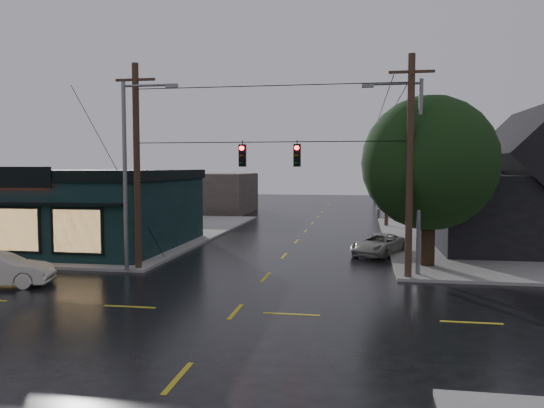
% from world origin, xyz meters
% --- Properties ---
extents(ground_plane, '(160.00, 160.00, 0.00)m').
position_xyz_m(ground_plane, '(0.00, 0.00, 0.00)').
color(ground_plane, black).
extents(sidewalk_nw, '(28.00, 28.00, 0.15)m').
position_xyz_m(sidewalk_nw, '(-20.00, 20.00, 0.07)').
color(sidewalk_nw, gray).
rests_on(sidewalk_nw, ground).
extents(pizza_shop, '(16.30, 12.34, 4.90)m').
position_xyz_m(pizza_shop, '(-15.00, 12.94, 2.56)').
color(pizza_shop, black).
rests_on(pizza_shop, ground).
extents(ne_building, '(12.60, 11.60, 8.75)m').
position_xyz_m(ne_building, '(15.00, 17.00, 4.47)').
color(ne_building, black).
rests_on(ne_building, ground).
extents(corner_tree, '(6.77, 6.77, 8.58)m').
position_xyz_m(corner_tree, '(7.72, 9.56, 5.32)').
color(corner_tree, black).
rests_on(corner_tree, ground).
extents(utility_pole_nw, '(2.00, 0.32, 10.15)m').
position_xyz_m(utility_pole_nw, '(-6.50, 6.50, 0.00)').
color(utility_pole_nw, '#302015').
rests_on(utility_pole_nw, ground).
extents(utility_pole_ne, '(2.00, 0.32, 10.15)m').
position_xyz_m(utility_pole_ne, '(6.50, 6.50, 0.00)').
color(utility_pole_ne, '#302015').
rests_on(utility_pole_ne, ground).
extents(utility_pole_far_a, '(2.00, 0.32, 9.65)m').
position_xyz_m(utility_pole_far_a, '(6.50, 28.00, 0.00)').
color(utility_pole_far_a, '#302015').
rests_on(utility_pole_far_a, ground).
extents(utility_pole_far_b, '(2.00, 0.32, 9.15)m').
position_xyz_m(utility_pole_far_b, '(6.50, 48.00, 0.00)').
color(utility_pole_far_b, '#302015').
rests_on(utility_pole_far_b, ground).
extents(utility_pole_far_c, '(2.00, 0.32, 9.15)m').
position_xyz_m(utility_pole_far_c, '(6.50, 68.00, 0.00)').
color(utility_pole_far_c, '#302015').
rests_on(utility_pole_far_c, ground).
extents(span_signal_assembly, '(13.00, 0.48, 1.23)m').
position_xyz_m(span_signal_assembly, '(0.10, 6.50, 5.70)').
color(span_signal_assembly, black).
rests_on(span_signal_assembly, ground).
extents(streetlight_nw, '(5.40, 0.30, 9.15)m').
position_xyz_m(streetlight_nw, '(-6.80, 5.80, 0.00)').
color(streetlight_nw, slate).
rests_on(streetlight_nw, ground).
extents(streetlight_ne, '(5.40, 0.30, 9.15)m').
position_xyz_m(streetlight_ne, '(7.00, 7.20, 0.00)').
color(streetlight_ne, slate).
rests_on(streetlight_ne, ground).
extents(bg_building_west, '(12.00, 10.00, 4.40)m').
position_xyz_m(bg_building_west, '(-14.00, 40.00, 2.20)').
color(bg_building_west, '#41362F').
rests_on(bg_building_west, ground).
extents(bg_building_east, '(14.00, 12.00, 5.60)m').
position_xyz_m(bg_building_east, '(16.00, 45.00, 2.80)').
color(bg_building_east, '#232328').
rests_on(bg_building_east, ground).
extents(suv_silver, '(3.68, 4.88, 1.23)m').
position_xyz_m(suv_silver, '(5.37, 13.26, 0.62)').
color(suv_silver, '#A6A399').
rests_on(suv_silver, ground).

